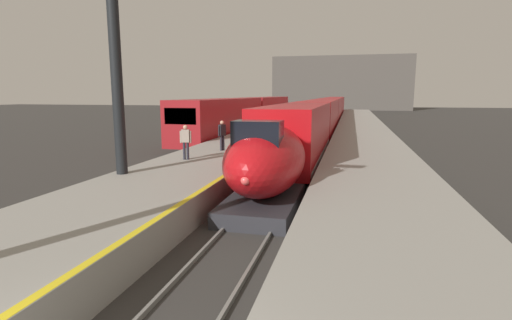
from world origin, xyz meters
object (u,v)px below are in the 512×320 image
passenger_far_waiting (248,129)px  rolling_suitcase (254,147)px  highspeed_train_main (326,113)px  passenger_near_edge (222,133)px  station_column_mid (114,26)px  passenger_mid_platform (186,139)px  regional_train_adjacent (249,113)px

passenger_far_waiting → rolling_suitcase: size_ratio=1.72×
highspeed_train_main → passenger_near_edge: (-4.05, -26.65, 0.06)m
station_column_mid → passenger_near_edge: (1.85, 7.13, -4.72)m
passenger_mid_platform → highspeed_train_main: bearing=80.9°
passenger_mid_platform → rolling_suitcase: bearing=50.5°
station_column_mid → passenger_mid_platform: 6.15m
station_column_mid → passenger_mid_platform: station_column_mid is taller
passenger_mid_platform → station_column_mid: bearing=-106.5°
passenger_near_edge → rolling_suitcase: size_ratio=1.72×
highspeed_train_main → rolling_suitcase: highspeed_train_main is taller
station_column_mid → passenger_mid_platform: bearing=73.5°
highspeed_train_main → passenger_near_edge: highspeed_train_main is taller
highspeed_train_main → regional_train_adjacent: size_ratio=2.04×
passenger_near_edge → highspeed_train_main: bearing=81.4°
station_column_mid → passenger_far_waiting: (2.67, 9.81, -4.72)m
regional_train_adjacent → passenger_far_waiting: (4.87, -18.75, -0.09)m
passenger_near_edge → passenger_mid_platform: same height
passenger_near_edge → rolling_suitcase: bearing=-4.9°
regional_train_adjacent → rolling_suitcase: regional_train_adjacent is taller
station_column_mid → rolling_suitcase: bearing=61.7°
regional_train_adjacent → passenger_near_edge: regional_train_adjacent is taller
rolling_suitcase → passenger_far_waiting: bearing=110.8°
highspeed_train_main → station_column_mid: station_column_mid is taller
highspeed_train_main → regional_train_adjacent: regional_train_adjacent is taller
highspeed_train_main → station_column_mid: bearing=-99.9°
passenger_mid_platform → passenger_far_waiting: size_ratio=1.00×
rolling_suitcase → highspeed_train_main: bearing=85.4°
passenger_far_waiting → passenger_near_edge: bearing=-107.1°
passenger_near_edge → passenger_mid_platform: size_ratio=1.00×
passenger_mid_platform → passenger_far_waiting: bearing=75.6°
highspeed_train_main → passenger_near_edge: 26.96m
highspeed_train_main → passenger_mid_platform: 30.39m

